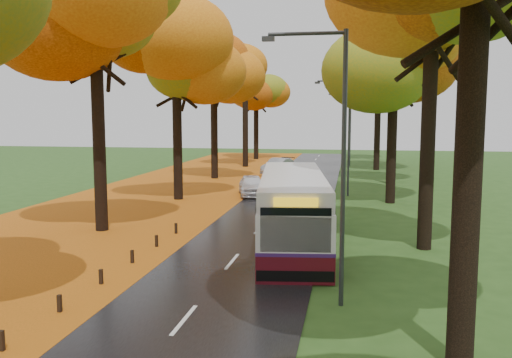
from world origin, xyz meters
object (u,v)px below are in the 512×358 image
(streetlamp_far, at_px, (348,123))
(car_white, at_px, (252,185))
(car_silver, at_px, (278,166))
(bus, at_px, (292,207))
(streetlamp_mid, at_px, (345,128))
(car_dark, at_px, (284,164))
(streetlamp_near, at_px, (335,146))

(streetlamp_far, relative_size, car_white, 1.91)
(streetlamp_far, distance_m, car_silver, 12.08)
(streetlamp_far, bearing_deg, car_white, -105.18)
(bus, bearing_deg, streetlamp_mid, 75.04)
(streetlamp_far, bearing_deg, car_silver, -123.43)
(car_white, distance_m, car_dark, 17.66)
(bus, relative_size, car_dark, 2.89)
(streetlamp_near, height_order, streetlamp_mid, same)
(streetlamp_near, distance_m, streetlamp_mid, 22.00)
(streetlamp_near, distance_m, car_silver, 35.25)
(bus, relative_size, car_white, 2.82)
(streetlamp_mid, distance_m, car_white, 7.53)
(streetlamp_mid, height_order, car_white, streetlamp_mid)
(bus, bearing_deg, streetlamp_near, -81.90)
(car_white, bearing_deg, streetlamp_near, -87.47)
(streetlamp_far, bearing_deg, streetlamp_mid, -90.00)
(car_white, relative_size, car_dark, 1.03)
(bus, height_order, car_dark, bus)
(car_silver, bearing_deg, car_white, -71.85)
(car_dark, bearing_deg, streetlamp_far, 47.82)
(streetlamp_mid, bearing_deg, car_dark, 110.94)
(streetlamp_near, bearing_deg, car_white, 106.85)
(streetlamp_mid, bearing_deg, bus, -97.72)
(streetlamp_near, xyz_separation_m, bus, (-2.00, 7.27, -3.08))
(streetlamp_near, distance_m, car_dark, 39.18)
(streetlamp_mid, height_order, car_dark, streetlamp_mid)
(streetlamp_near, xyz_separation_m, streetlamp_far, (0.00, 44.00, 0.00))
(car_dark, bearing_deg, car_white, -83.54)
(car_white, height_order, car_dark, car_white)
(streetlamp_near, height_order, car_dark, streetlamp_near)
(streetlamp_far, xyz_separation_m, car_white, (-6.30, -23.21, -3.96))
(bus, relative_size, car_silver, 2.61)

